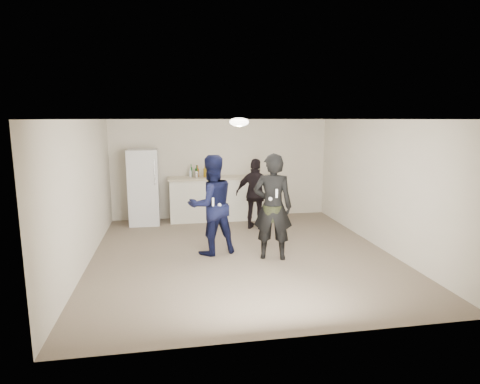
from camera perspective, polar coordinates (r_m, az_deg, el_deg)
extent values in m
plane|color=#6B5B4C|center=(7.65, 0.26, -8.77)|extent=(6.00, 6.00, 0.00)
plane|color=silver|center=(7.23, 0.28, 10.30)|extent=(6.00, 6.00, 0.00)
plane|color=beige|center=(10.27, -2.68, 3.32)|extent=(6.00, 0.00, 6.00)
plane|color=beige|center=(4.49, 7.06, -5.99)|extent=(6.00, 0.00, 6.00)
plane|color=beige|center=(7.37, -21.27, -0.17)|extent=(0.00, 6.00, 6.00)
plane|color=beige|center=(8.27, 19.38, 1.02)|extent=(0.00, 6.00, 6.00)
cube|color=silver|center=(10.06, -2.52, -1.01)|extent=(2.60, 0.56, 1.05)
cube|color=beige|center=(9.97, -2.55, 2.06)|extent=(2.68, 0.64, 0.04)
cube|color=silver|center=(9.87, -13.53, 0.70)|extent=(0.70, 0.70, 1.80)
cylinder|color=silver|center=(9.43, -12.07, 2.77)|extent=(0.02, 0.02, 0.60)
ellipsoid|color=white|center=(7.52, -0.13, 9.92)|extent=(0.36, 0.36, 0.16)
cylinder|color=silver|center=(9.82, -6.18, 2.50)|extent=(0.08, 0.08, 0.17)
imported|color=#101645|center=(7.46, -4.08, -1.85)|extent=(1.08, 0.94, 1.86)
imported|color=black|center=(7.19, 4.66, -2.11)|extent=(0.80, 0.64, 1.92)
cylinder|color=#293317|center=(7.21, 4.65, -2.96)|extent=(0.34, 0.34, 0.28)
imported|color=black|center=(9.18, 2.28, -0.29)|extent=(1.03, 0.76, 1.62)
cube|color=white|center=(7.16, -3.86, -1.40)|extent=(0.04, 0.04, 0.15)
sphere|color=white|center=(7.22, -2.94, -1.87)|extent=(0.07, 0.07, 0.07)
cube|color=white|center=(6.89, 5.22, -0.19)|extent=(0.04, 0.04, 0.15)
sphere|color=white|center=(6.91, 4.34, -0.99)|extent=(0.07, 0.07, 0.07)
cylinder|color=#866713|center=(9.95, -5.00, 2.74)|extent=(0.08, 0.08, 0.21)
cylinder|color=#164D1A|center=(10.04, -6.95, 2.85)|extent=(0.06, 0.06, 0.24)
cylinder|color=silver|center=(9.96, -7.06, 2.57)|extent=(0.07, 0.07, 0.16)
cylinder|color=#113E12|center=(9.97, -6.19, 2.75)|extent=(0.07, 0.07, 0.22)
cylinder|color=#905215|center=(9.98, -6.03, 2.75)|extent=(0.07, 0.07, 0.21)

